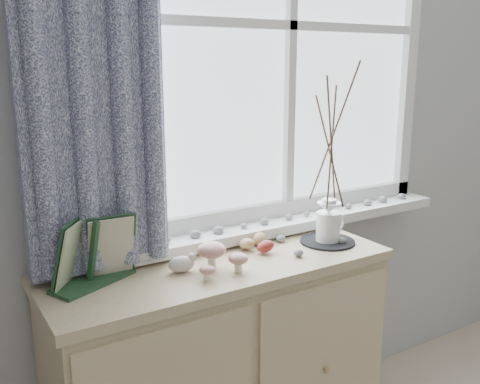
{
  "coord_description": "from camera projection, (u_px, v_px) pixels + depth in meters",
  "views": [
    {
      "loc": [
        -0.99,
        0.26,
        1.51
      ],
      "look_at": [
        -0.1,
        1.7,
        1.1
      ],
      "focal_mm": 40.0,
      "sensor_mm": 36.0,
      "label": 1
    }
  ],
  "objects": [
    {
      "name": "twig_pitcher",
      "position": [
        332.0,
        140.0,
        1.93
      ],
      "size": [
        0.25,
        0.25,
        0.68
      ],
      "rotation": [
        0.0,
        0.0,
        0.04
      ],
      "color": "silver",
      "rests_on": "crocheted_doily"
    },
    {
      "name": "toadstool_cluster",
      "position": [
        217.0,
        255.0,
        1.74
      ],
      "size": [
        0.18,
        0.15,
        0.09
      ],
      "color": "white",
      "rests_on": "sideboard"
    },
    {
      "name": "sideboard_pebbles",
      "position": [
        292.0,
        243.0,
        1.97
      ],
      "size": [
        0.34,
        0.23,
        0.03
      ],
      "color": "gray",
      "rests_on": "sideboard"
    },
    {
      "name": "wooden_eggs",
      "position": [
        249.0,
        242.0,
        1.94
      ],
      "size": [
        0.16,
        0.17,
        0.07
      ],
      "color": "tan",
      "rests_on": "sideboard"
    },
    {
      "name": "botanical_book",
      "position": [
        94.0,
        253.0,
        1.6
      ],
      "size": [
        0.33,
        0.25,
        0.22
      ],
      "primitive_type": null,
      "rotation": [
        0.0,
        0.0,
        0.43
      ],
      "color": "#1F4026",
      "rests_on": "sideboard"
    },
    {
      "name": "sideboard",
      "position": [
        222.0,
        374.0,
        1.92
      ],
      "size": [
        1.2,
        0.45,
        0.85
      ],
      "color": "#BFB386",
      "rests_on": "ground"
    },
    {
      "name": "songbird_figurine",
      "position": [
        181.0,
        263.0,
        1.73
      ],
      "size": [
        0.13,
        0.08,
        0.06
      ],
      "primitive_type": null,
      "rotation": [
        0.0,
        0.0,
        -0.2
      ],
      "color": "white",
      "rests_on": "sideboard"
    },
    {
      "name": "crocheted_doily",
      "position": [
        327.0,
        241.0,
        2.02
      ],
      "size": [
        0.21,
        0.21,
        0.01
      ],
      "primitive_type": "cylinder",
      "color": "black",
      "rests_on": "sideboard"
    }
  ]
}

